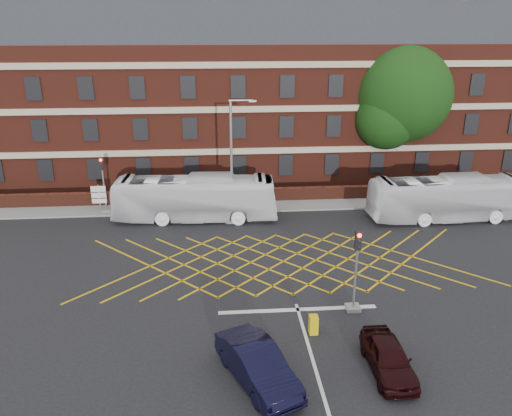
{
  "coord_description": "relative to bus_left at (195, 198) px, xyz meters",
  "views": [
    {
      "loc": [
        -3.85,
        -25.05,
        13.49
      ],
      "look_at": [
        -1.71,
        1.5,
        3.68
      ],
      "focal_mm": 35.0,
      "sensor_mm": 36.0,
      "label": 1
    }
  ],
  "objects": [
    {
      "name": "utility_cabinet",
      "position": [
        5.89,
        -15.02,
        -1.2
      ],
      "size": [
        0.4,
        0.44,
        0.91
      ],
      "primitive_type": "cube",
      "color": "gold",
      "rests_on": "ground"
    },
    {
      "name": "street_lamp",
      "position": [
        2.72,
        -0.69,
        1.36
      ],
      "size": [
        2.25,
        1.0,
        8.78
      ],
      "color": "slate",
      "rests_on": "ground"
    },
    {
      "name": "bus_right",
      "position": [
        18.42,
        -1.49,
        -0.03
      ],
      "size": [
        11.71,
        3.01,
        3.24
      ],
      "primitive_type": "imported",
      "rotation": [
        0.0,
        0.0,
        1.59
      ],
      "color": "silver",
      "rests_on": "ground"
    },
    {
      "name": "car_maroon",
      "position": [
        8.45,
        -17.93,
        -0.98
      ],
      "size": [
        1.59,
        3.94,
        1.34
      ],
      "primitive_type": "imported",
      "rotation": [
        0.0,
        0.0,
        -0.0
      ],
      "color": "black",
      "rests_on": "ground"
    },
    {
      "name": "box_junction_hatching",
      "position": [
        5.5,
        -7.48,
        -1.64
      ],
      "size": [
        8.22,
        8.22,
        0.02
      ],
      "primitive_type": "cube",
      "rotation": [
        0.0,
        0.0,
        0.79
      ],
      "color": "#CC990C",
      "rests_on": "ground"
    },
    {
      "name": "boundary_wall",
      "position": [
        5.5,
        3.52,
        -1.1
      ],
      "size": [
        56.0,
        0.5,
        1.1
      ],
      "primitive_type": "cube",
      "color": "#522216",
      "rests_on": "ground"
    },
    {
      "name": "stop_line",
      "position": [
        5.5,
        -12.98,
        -1.64
      ],
      "size": [
        8.0,
        0.3,
        0.02
      ],
      "primitive_type": "cube",
      "color": "silver",
      "rests_on": "ground"
    },
    {
      "name": "bus_left",
      "position": [
        0.0,
        0.0,
        0.0
      ],
      "size": [
        11.97,
        3.4,
        3.3
      ],
      "primitive_type": "imported",
      "rotation": [
        0.0,
        0.0,
        1.52
      ],
      "color": "white",
      "rests_on": "ground"
    },
    {
      "name": "far_pavement",
      "position": [
        5.5,
        2.52,
        -1.59
      ],
      "size": [
        60.0,
        3.0,
        0.12
      ],
      "primitive_type": "cube",
      "color": "slate",
      "rests_on": "ground"
    },
    {
      "name": "car_navy",
      "position": [
        3.03,
        -18.15,
        -0.86
      ],
      "size": [
        3.45,
        5.07,
        1.58
      ],
      "primitive_type": "imported",
      "rotation": [
        0.0,
        0.0,
        0.41
      ],
      "color": "black",
      "rests_on": "ground"
    },
    {
      "name": "direction_signs",
      "position": [
        -7.32,
        1.96,
        -0.27
      ],
      "size": [
        1.1,
        0.16,
        2.2
      ],
      "color": "gray",
      "rests_on": "ground"
    },
    {
      "name": "traffic_light_far",
      "position": [
        -6.9,
        2.1,
        0.12
      ],
      "size": [
        0.7,
        0.7,
        4.27
      ],
      "color": "slate",
      "rests_on": "ground"
    },
    {
      "name": "centre_line",
      "position": [
        5.5,
        -19.48,
        -1.64
      ],
      "size": [
        0.15,
        14.0,
        0.02
      ],
      "primitive_type": "cube",
      "color": "silver",
      "rests_on": "ground"
    },
    {
      "name": "traffic_light_near",
      "position": [
        8.28,
        -13.18,
        0.12
      ],
      "size": [
        0.7,
        0.7,
        4.27
      ],
      "color": "slate",
      "rests_on": "ground"
    },
    {
      "name": "victorian_building",
      "position": [
        5.75,
        12.52,
        6.19
      ],
      "size": [
        51.0,
        12.17,
        20.4
      ],
      "color": "#582116",
      "rests_on": "ground"
    },
    {
      "name": "deciduous_tree",
      "position": [
        17.41,
        7.08,
        5.74
      ],
      "size": [
        8.2,
        8.12,
        12.02
      ],
      "color": "black",
      "rests_on": "ground"
    },
    {
      "name": "ground",
      "position": [
        5.5,
        -9.48,
        -1.65
      ],
      "size": [
        120.0,
        120.0,
        0.0
      ],
      "primitive_type": "plane",
      "color": "black",
      "rests_on": "ground"
    }
  ]
}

